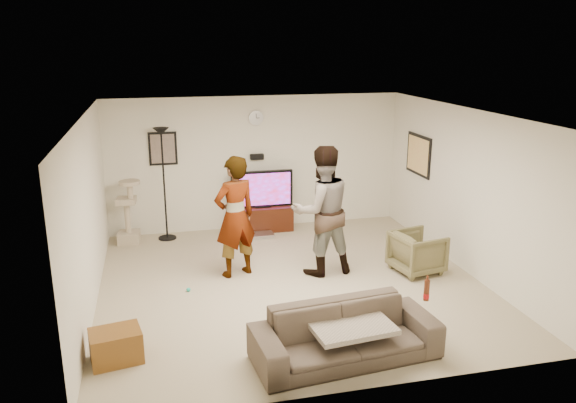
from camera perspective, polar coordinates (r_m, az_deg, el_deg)
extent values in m
cube|color=tan|center=(8.46, 0.31, -8.29)|extent=(5.50, 5.50, 0.02)
cube|color=silver|center=(7.77, 0.34, 8.91)|extent=(5.50, 5.50, 0.02)
cube|color=white|center=(10.64, -3.21, 3.90)|extent=(5.50, 0.04, 2.50)
cube|color=white|center=(5.54, 7.15, -7.66)|extent=(5.50, 0.04, 2.50)
cube|color=white|center=(7.86, -19.54, -1.33)|extent=(0.04, 5.50, 2.50)
cube|color=white|center=(9.06, 17.48, 1.06)|extent=(0.04, 5.50, 2.50)
cylinder|color=white|center=(10.47, -3.25, 8.43)|extent=(0.26, 0.04, 0.26)
cube|color=black|center=(10.55, -3.16, 4.53)|extent=(0.25, 0.10, 0.10)
cube|color=#74645B|center=(10.39, -12.52, 5.23)|extent=(0.42, 0.03, 0.52)
cube|color=#F7BB70|center=(10.36, 13.03, 4.61)|extent=(0.03, 0.78, 0.62)
cube|color=#331308|center=(10.67, -2.61, -1.70)|extent=(1.11, 0.45, 0.46)
cube|color=#BBBCBD|center=(10.35, -2.61, -3.41)|extent=(0.40, 0.30, 0.07)
cube|color=black|center=(10.51, -2.64, 1.28)|extent=(1.15, 0.08, 0.68)
cube|color=purple|center=(10.47, -2.60, 1.22)|extent=(1.06, 0.01, 0.60)
cylinder|color=black|center=(10.22, -12.39, 1.68)|extent=(0.32, 0.32, 2.02)
cube|color=tan|center=(10.29, -15.94, -1.01)|extent=(0.40, 0.40, 1.14)
imported|color=#B5B6BD|center=(8.46, -5.36, -1.55)|extent=(0.79, 0.66, 1.86)
imported|color=navy|center=(8.52, 3.42, -0.93)|extent=(1.05, 0.86, 1.99)
imported|color=#473C31|center=(6.51, 5.82, -13.15)|extent=(2.15, 1.02, 0.61)
cube|color=#A99A88|center=(6.47, 6.26, -12.27)|extent=(0.97, 0.79, 0.06)
cylinder|color=#562411|center=(6.67, 13.82, -8.68)|extent=(0.06, 0.06, 0.25)
imported|color=brown|center=(8.96, 12.90, -5.01)|extent=(0.82, 0.81, 0.64)
cube|color=brown|center=(6.77, -16.97, -13.76)|extent=(0.61, 0.50, 0.37)
sphere|color=teal|center=(8.29, -10.02, -8.75)|extent=(0.06, 0.06, 0.06)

